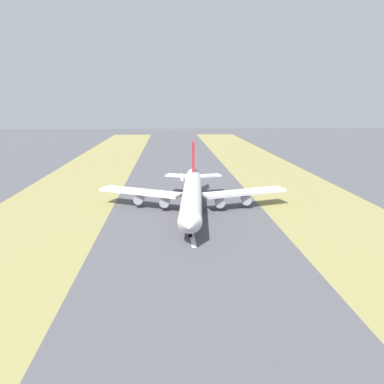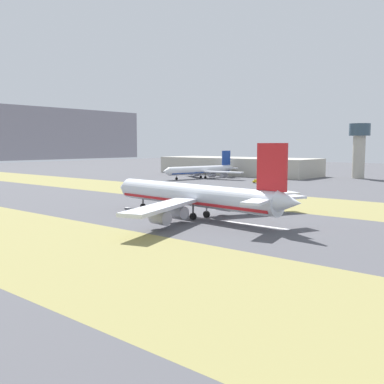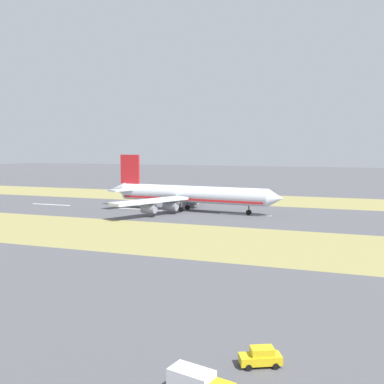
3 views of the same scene
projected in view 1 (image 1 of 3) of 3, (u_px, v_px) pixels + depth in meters
ground_plane at (188, 211)px, 121.75m from camera, size 800.00×800.00×0.00m
grass_median_west at (323, 209)px, 124.48m from camera, size 40.00×600.00×0.01m
grass_median_east at (47, 213)px, 119.02m from camera, size 40.00×600.00×0.01m
centreline_dash_near at (182, 177)px, 177.23m from camera, size 1.20×18.00×0.01m
centreline_dash_mid at (185, 198)px, 138.41m from camera, size 1.20×18.00×0.01m
centreline_dash_far at (192, 235)px, 99.59m from camera, size 1.20×18.00×0.01m
airplane_main_jet at (192, 194)px, 119.52m from camera, size 63.93×67.22×20.20m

